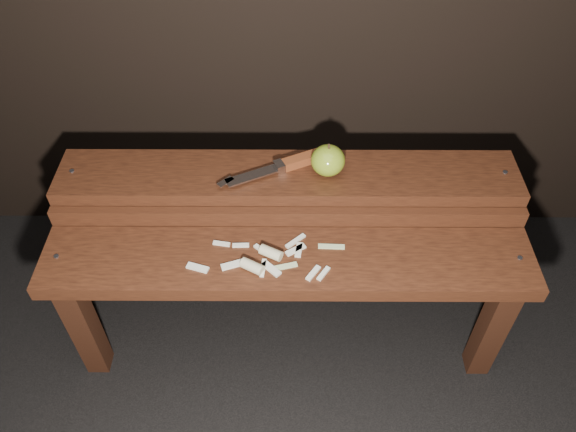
{
  "coord_description": "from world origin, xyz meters",
  "views": [
    {
      "loc": [
        0.0,
        -0.92,
        1.47
      ],
      "look_at": [
        0.0,
        0.06,
        0.45
      ],
      "focal_mm": 35.0,
      "sensor_mm": 36.0,
      "label": 1
    }
  ],
  "objects_px": {
    "bench_front_tier": "(288,278)",
    "apple": "(328,160)",
    "bench_rear_tier": "(288,197)",
    "knife": "(291,163)"
  },
  "relations": [
    {
      "from": "apple",
      "to": "knife",
      "type": "bearing_deg",
      "value": 168.13
    },
    {
      "from": "bench_front_tier",
      "to": "apple",
      "type": "bearing_deg",
      "value": 66.44
    },
    {
      "from": "bench_rear_tier",
      "to": "bench_front_tier",
      "type": "bearing_deg",
      "value": -90.0
    },
    {
      "from": "apple",
      "to": "knife",
      "type": "xyz_separation_m",
      "value": [
        -0.09,
        0.02,
        -0.03
      ]
    },
    {
      "from": "apple",
      "to": "knife",
      "type": "relative_size",
      "value": 0.32
    },
    {
      "from": "bench_front_tier",
      "to": "knife",
      "type": "distance_m",
      "value": 0.3
    },
    {
      "from": "bench_front_tier",
      "to": "apple",
      "type": "xyz_separation_m",
      "value": [
        0.1,
        0.23,
        0.19
      ]
    },
    {
      "from": "bench_rear_tier",
      "to": "knife",
      "type": "bearing_deg",
      "value": 73.12
    },
    {
      "from": "bench_front_tier",
      "to": "bench_rear_tier",
      "type": "xyz_separation_m",
      "value": [
        0.0,
        0.23,
        0.06
      ]
    },
    {
      "from": "bench_rear_tier",
      "to": "apple",
      "type": "relative_size",
      "value": 13.2
    }
  ]
}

